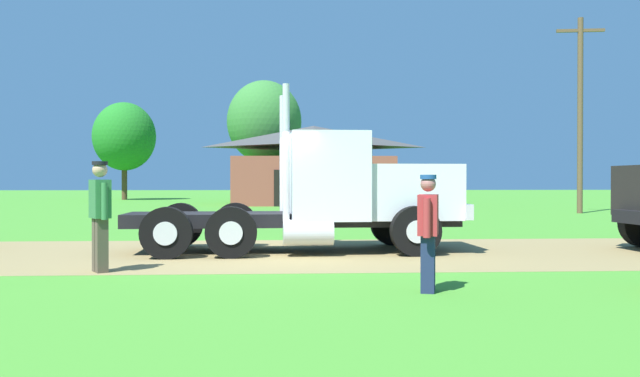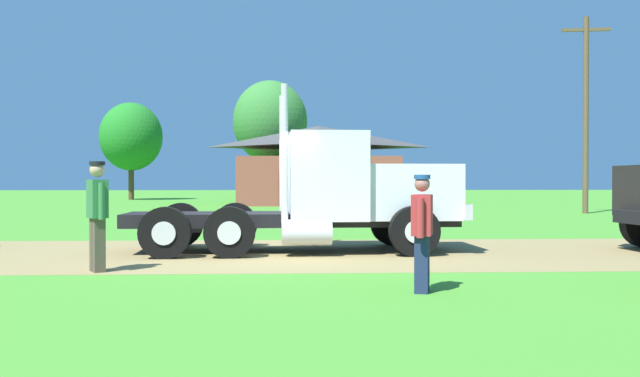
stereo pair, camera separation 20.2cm
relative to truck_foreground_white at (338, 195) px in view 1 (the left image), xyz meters
The scene contains 9 objects.
ground_plane 2.17m from the truck_foreground_white, 167.10° to the right, with size 200.00×200.00×0.00m, color #438D2A.
dirt_track 2.17m from the truck_foreground_white, 167.10° to the right, with size 120.00×6.18×0.01m, color olive.
truck_foreground_white is the anchor object (origin of this frame).
visitor_walking_mid 5.25m from the truck_foreground_white, 143.63° to the right, with size 0.44×0.56×1.84m.
visitor_by_barrel 5.43m from the truck_foreground_white, 81.76° to the right, with size 0.39×0.67×1.60m.
shed_building 29.29m from the truck_foreground_white, 88.16° to the left, with size 10.84×8.62×5.15m.
utility_pole_near 21.00m from the truck_foreground_white, 51.56° to the left, with size 2.20×0.46×9.20m.
tree_left 43.11m from the truck_foreground_white, 108.92° to the left, with size 5.05×5.05×7.93m.
tree_mid 35.80m from the truck_foreground_white, 93.93° to the left, with size 5.54×5.54×9.02m.
Camera 1 is at (0.52, -13.90, 1.51)m, focal length 37.33 mm.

